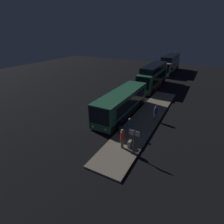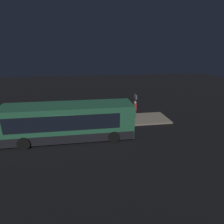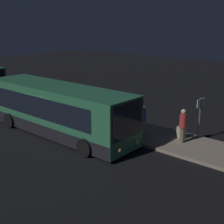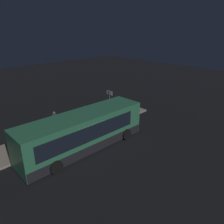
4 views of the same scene
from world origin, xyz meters
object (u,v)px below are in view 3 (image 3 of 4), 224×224
(bus_lead, at_px, (58,110))
(passenger_waiting, at_px, (183,124))
(passenger_with_bags, at_px, (105,102))
(suitcase, at_px, (181,132))
(sign_post, at_px, (200,112))
(trash_bin, at_px, (138,133))
(passenger_boarding, at_px, (142,119))

(bus_lead, distance_m, passenger_waiting, 7.10)
(passenger_with_bags, relative_size, suitcase, 1.96)
(suitcase, bearing_deg, sign_post, 41.39)
(bus_lead, bearing_deg, sign_post, 32.31)
(bus_lead, relative_size, passenger_waiting, 5.63)
(passenger_waiting, xyz_separation_m, suitcase, (-0.35, 0.55, -0.69))
(sign_post, xyz_separation_m, trash_bin, (-2.41, -2.29, -1.15))
(passenger_waiting, relative_size, suitcase, 2.08)
(sign_post, bearing_deg, passenger_boarding, -150.45)
(passenger_boarding, relative_size, passenger_with_bags, 0.98)
(bus_lead, bearing_deg, trash_bin, 24.48)
(suitcase, distance_m, trash_bin, 2.37)
(bus_lead, xyz_separation_m, sign_post, (6.75, 4.27, 0.23))
(passenger_boarding, relative_size, passenger_waiting, 0.93)
(suitcase, relative_size, sign_post, 0.39)
(suitcase, relative_size, trash_bin, 1.36)
(passenger_waiting, distance_m, passenger_with_bags, 6.51)
(passenger_boarding, distance_m, passenger_waiting, 2.38)
(sign_post, bearing_deg, trash_bin, -136.39)
(suitcase, xyz_separation_m, trash_bin, (-1.69, -1.66, 0.00))
(suitcase, bearing_deg, passenger_waiting, -57.45)
(suitcase, height_order, trash_bin, suitcase)
(passenger_waiting, bearing_deg, suitcase, 1.72)
(passenger_boarding, bearing_deg, passenger_waiting, -89.79)
(passenger_with_bags, bearing_deg, trash_bin, -124.73)
(bus_lead, distance_m, sign_post, 8.00)
(passenger_boarding, bearing_deg, passenger_with_bags, 62.62)
(passenger_boarding, distance_m, trash_bin, 1.01)
(passenger_with_bags, relative_size, sign_post, 0.76)
(passenger_with_bags, bearing_deg, passenger_boarding, -117.52)
(sign_post, bearing_deg, passenger_with_bags, -178.80)
(passenger_boarding, relative_size, trash_bin, 2.63)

